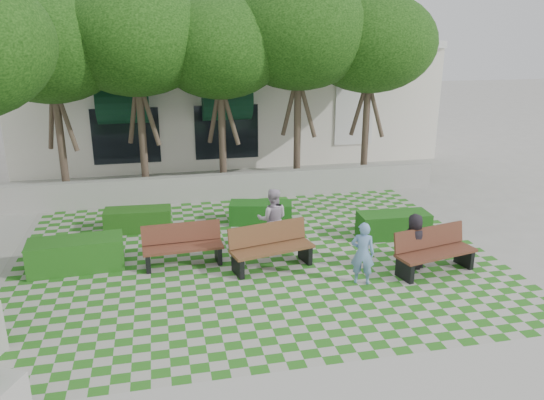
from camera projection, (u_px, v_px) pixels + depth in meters
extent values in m
plane|color=gray|center=(265.00, 276.00, 12.63)|extent=(90.00, 90.00, 0.00)
plane|color=#2B721E|center=(257.00, 259.00, 13.56)|extent=(12.00, 12.00, 0.00)
cube|color=#9E9B93|center=(229.00, 186.00, 18.26)|extent=(15.00, 0.36, 0.90)
cube|color=#51291B|center=(436.00, 253.00, 12.66)|extent=(2.13, 1.05, 0.07)
cube|color=#51291B|center=(429.00, 237.00, 12.82)|extent=(2.03, 0.58, 0.51)
cube|color=black|center=(405.00, 270.00, 12.38)|extent=(0.23, 0.58, 0.50)
cube|color=black|center=(464.00, 257.00, 13.10)|extent=(0.23, 0.58, 0.50)
cube|color=brown|center=(272.00, 249.00, 12.89)|extent=(2.14, 1.07, 0.07)
cube|color=brown|center=(267.00, 233.00, 13.06)|extent=(2.03, 0.60, 0.52)
cube|color=black|center=(238.00, 265.00, 12.60)|extent=(0.24, 0.58, 0.50)
cube|color=black|center=(305.00, 252.00, 13.35)|extent=(0.24, 0.58, 0.50)
cube|color=#582C1E|center=(183.00, 247.00, 13.04)|extent=(1.98, 0.70, 0.07)
cube|color=#582C1E|center=(181.00, 232.00, 13.21)|extent=(1.96, 0.24, 0.49)
cube|color=black|center=(148.00, 261.00, 12.90)|extent=(0.14, 0.55, 0.48)
cube|color=black|center=(218.00, 253.00, 13.34)|extent=(0.14, 0.55, 0.48)
cube|color=#174A13|center=(393.00, 225.00, 14.95)|extent=(2.02, 0.89, 0.70)
cube|color=#164D14|center=(261.00, 213.00, 16.00)|extent=(1.98, 1.17, 0.65)
cube|color=#1C4C14|center=(138.00, 220.00, 15.41)|extent=(1.93, 0.86, 0.66)
cube|color=#1B5015|center=(76.00, 254.00, 12.89)|extent=(2.27, 1.04, 0.78)
imported|color=#6A91C2|center=(363.00, 253.00, 12.06)|extent=(0.64, 0.54, 1.49)
imported|color=black|center=(414.00, 242.00, 12.82)|extent=(0.77, 0.58, 1.40)
imported|color=#C4B4C6|center=(272.00, 219.00, 13.93)|extent=(0.93, 0.79, 1.69)
cylinder|color=#47382B|center=(62.00, 146.00, 18.02)|extent=(0.26, 0.26, 3.64)
ellipsoid|color=#1E4C11|center=(49.00, 47.00, 17.02)|extent=(4.80, 4.80, 3.60)
cylinder|color=#47382B|center=(143.00, 140.00, 18.54)|extent=(0.26, 0.26, 3.81)
ellipsoid|color=#1E4C11|center=(135.00, 39.00, 17.50)|extent=(5.00, 5.00, 3.75)
cylinder|color=#47382B|center=(222.00, 140.00, 19.15)|extent=(0.26, 0.26, 3.58)
ellipsoid|color=#1E4C11|center=(220.00, 48.00, 18.17)|extent=(4.60, 4.60, 3.45)
cylinder|color=#47382B|center=(297.00, 132.00, 19.67)|extent=(0.26, 0.26, 3.92)
ellipsoid|color=#1E4C11|center=(299.00, 34.00, 18.60)|extent=(5.20, 5.20, 3.90)
cylinder|color=#47382B|center=(365.00, 133.00, 20.25)|extent=(0.26, 0.26, 3.70)
ellipsoid|color=#1E4C11|center=(370.00, 43.00, 19.24)|extent=(4.80, 4.80, 3.60)
cube|color=silver|center=(225.00, 98.00, 25.27)|extent=(18.00, 8.00, 5.00)
cube|color=white|center=(237.00, 46.00, 20.79)|extent=(18.00, 0.30, 0.30)
cube|color=black|center=(354.00, 113.00, 22.65)|extent=(1.40, 0.10, 2.40)
cylinder|color=#0E3621|center=(123.00, 100.00, 20.46)|extent=(3.00, 1.80, 1.80)
cube|color=black|center=(126.00, 136.00, 20.89)|extent=(2.60, 0.08, 2.20)
cylinder|color=#0E3621|center=(226.00, 98.00, 21.28)|extent=(3.00, 1.80, 1.80)
cube|color=black|center=(227.00, 132.00, 21.71)|extent=(2.60, 0.08, 2.20)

